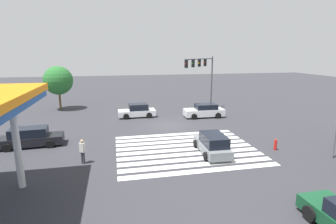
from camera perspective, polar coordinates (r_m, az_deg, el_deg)
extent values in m
plane|color=#333338|center=(26.42, 0.00, -2.97)|extent=(123.15, 123.15, 0.00)
cube|color=silver|center=(16.82, 7.63, -12.57)|extent=(10.47, 0.60, 0.01)
cube|color=silver|center=(17.63, 6.59, -11.30)|extent=(10.47, 0.60, 0.01)
cube|color=silver|center=(18.46, 5.65, -10.14)|extent=(10.47, 0.60, 0.01)
cube|color=silver|center=(19.30, 4.80, -9.07)|extent=(10.47, 0.60, 0.01)
cube|color=silver|center=(20.14, 4.02, -8.10)|extent=(10.47, 0.60, 0.01)
cube|color=silver|center=(21.00, 3.31, -7.20)|extent=(10.47, 0.60, 0.01)
cube|color=silver|center=(21.87, 2.66, -6.37)|extent=(10.47, 0.60, 0.01)
cube|color=silver|center=(22.74, 2.06, -5.60)|extent=(10.47, 0.60, 0.01)
cube|color=silver|center=(23.61, 1.50, -4.89)|extent=(10.47, 0.60, 0.01)
cylinder|color=#47474C|center=(34.82, 9.46, 6.31)|extent=(0.18, 0.18, 6.71)
cylinder|color=#47474C|center=(31.36, 6.95, 11.39)|extent=(5.17, 5.17, 0.12)
cube|color=black|center=(32.67, 8.07, 10.58)|extent=(0.40, 0.40, 0.84)
sphere|color=red|center=(32.52, 7.95, 10.58)|extent=(0.16, 0.16, 0.16)
cube|color=black|center=(31.26, 6.83, 10.53)|extent=(0.40, 0.40, 0.84)
sphere|color=gold|center=(31.12, 6.70, 10.52)|extent=(0.16, 0.16, 0.16)
cube|color=black|center=(29.88, 5.48, 10.46)|extent=(0.40, 0.40, 0.84)
sphere|color=green|center=(29.74, 5.33, 10.45)|extent=(0.16, 0.16, 0.16)
cube|color=black|center=(28.51, 3.99, 10.37)|extent=(0.40, 0.40, 0.84)
sphere|color=red|center=(28.37, 3.83, 10.37)|extent=(0.16, 0.16, 0.16)
cube|color=gray|center=(19.54, 9.49, -7.45)|extent=(1.80, 4.21, 0.62)
cube|color=black|center=(18.99, 9.93, -5.92)|extent=(1.58, 2.51, 0.72)
cylinder|color=black|center=(20.50, 6.03, -6.87)|extent=(0.24, 0.61, 0.61)
cylinder|color=black|center=(21.01, 10.53, -6.53)|extent=(0.24, 0.61, 0.61)
cylinder|color=black|center=(18.20, 8.26, -9.53)|extent=(0.24, 0.61, 0.61)
cylinder|color=black|center=(18.78, 13.26, -9.04)|extent=(0.24, 0.61, 0.61)
cube|color=silver|center=(30.07, 7.80, -0.05)|extent=(4.52, 1.92, 0.75)
cube|color=black|center=(30.00, 8.27, 1.21)|extent=(2.42, 1.68, 0.58)
cylinder|color=black|center=(28.87, 5.72, -1.00)|extent=(0.65, 0.24, 0.65)
cylinder|color=black|center=(30.59, 4.79, -0.20)|extent=(0.65, 0.24, 0.65)
cylinder|color=black|center=(29.74, 10.86, -0.77)|extent=(0.65, 0.24, 0.65)
cylinder|color=black|center=(31.41, 9.68, 0.00)|extent=(0.65, 0.24, 0.65)
cube|color=silver|center=(30.04, -6.79, -0.15)|extent=(4.20, 1.83, 0.65)
cube|color=black|center=(29.92, -6.49, 1.13)|extent=(2.14, 1.60, 0.70)
cylinder|color=black|center=(29.11, -9.09, -1.00)|extent=(0.64, 0.24, 0.64)
cylinder|color=black|center=(30.82, -9.35, -0.24)|extent=(0.64, 0.24, 0.64)
cylinder|color=black|center=(29.40, -4.09, -0.73)|extent=(0.64, 0.24, 0.64)
cylinder|color=black|center=(31.09, -4.62, 0.01)|extent=(0.64, 0.24, 0.64)
cylinder|color=black|center=(13.65, 28.44, -18.90)|extent=(0.23, 0.70, 0.70)
cube|color=black|center=(23.21, -27.67, -5.44)|extent=(4.86, 1.99, 0.66)
cube|color=black|center=(23.05, -28.08, -3.87)|extent=(2.79, 1.67, 0.67)
cylinder|color=black|center=(23.80, -23.75, -5.11)|extent=(0.62, 0.26, 0.61)
cylinder|color=black|center=(22.21, -24.29, -6.41)|extent=(0.62, 0.26, 0.61)
cylinder|color=black|center=(24.40, -30.64, -5.42)|extent=(0.62, 0.26, 0.61)
cylinder|color=black|center=(22.85, -31.66, -6.69)|extent=(0.62, 0.26, 0.61)
cylinder|color=silver|center=(16.04, -30.02, -6.31)|extent=(0.36, 0.36, 4.80)
cylinder|color=#38383D|center=(18.47, -18.17, -9.39)|extent=(0.14, 0.14, 0.80)
cylinder|color=#38383D|center=(18.36, -17.84, -9.50)|extent=(0.14, 0.14, 0.80)
cube|color=beige|center=(18.17, -18.16, -7.34)|extent=(0.41, 0.41, 0.64)
sphere|color=tan|center=(18.03, -18.26, -6.06)|extent=(0.22, 0.22, 0.22)
cylinder|color=brown|center=(36.32, -22.43, 2.21)|extent=(0.26, 0.26, 2.24)
sphere|color=#286B2D|center=(35.97, -22.79, 6.36)|extent=(3.59, 3.59, 3.59)
cylinder|color=red|center=(21.45, 22.33, -6.76)|extent=(0.22, 0.22, 0.70)
sphere|color=red|center=(21.33, 22.42, -5.72)|extent=(0.20, 0.20, 0.20)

